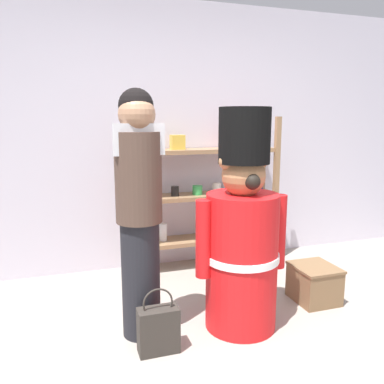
# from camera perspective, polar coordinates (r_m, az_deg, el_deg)

# --- Properties ---
(back_wall) EXTENTS (6.40, 0.12, 2.60)m
(back_wall) POSITION_cam_1_polar(r_m,az_deg,el_deg) (3.95, -5.33, 7.91)
(back_wall) COLOR silver
(back_wall) RESTS_ON ground_plane
(merchandise_shelf) EXTENTS (1.43, 0.35, 1.51)m
(merchandise_shelf) POSITION_cam_1_polar(r_m,az_deg,el_deg) (3.94, 2.36, -0.03)
(merchandise_shelf) COLOR #93704C
(merchandise_shelf) RESTS_ON ground_plane
(teddy_bear_guard) EXTENTS (0.68, 0.53, 1.56)m
(teddy_bear_guard) POSITION_cam_1_polar(r_m,az_deg,el_deg) (2.78, 7.30, -6.60)
(teddy_bear_guard) COLOR red
(teddy_bear_guard) RESTS_ON ground_plane
(person_shopper) EXTENTS (0.32, 0.31, 1.68)m
(person_shopper) POSITION_cam_1_polar(r_m,az_deg,el_deg) (2.61, -7.72, -2.16)
(person_shopper) COLOR black
(person_shopper) RESTS_ON ground_plane
(shopping_bag) EXTENTS (0.26, 0.13, 0.44)m
(shopping_bag) POSITION_cam_1_polar(r_m,az_deg,el_deg) (2.66, -4.92, -19.29)
(shopping_bag) COLOR #332D28
(shopping_bag) RESTS_ON ground_plane
(display_crate) EXTENTS (0.33, 0.37, 0.30)m
(display_crate) POSITION_cam_1_polar(r_m,az_deg,el_deg) (3.45, 17.36, -12.57)
(display_crate) COLOR brown
(display_crate) RESTS_ON ground_plane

